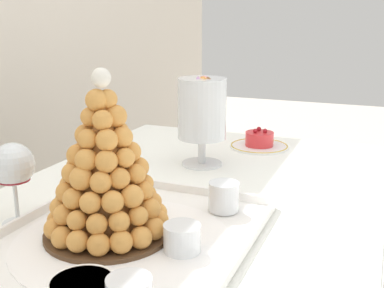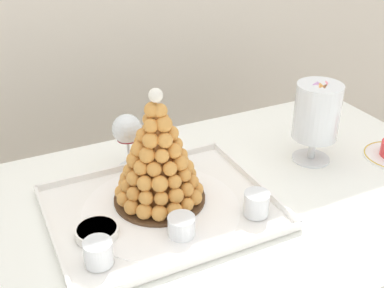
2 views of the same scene
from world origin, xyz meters
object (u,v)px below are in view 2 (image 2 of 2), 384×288
object	(u,v)px
croquembouche	(158,159)
creme_brulee_ramekin	(97,231)
dessert_cup_mid_left	(181,226)
dessert_cup_centre	(256,204)
dessert_cup_left	(98,253)
serving_tray	(161,209)
wine_glass	(127,131)
macaron_goblet	(317,113)

from	to	relation	value
croquembouche	creme_brulee_ramekin	distance (m)	0.22
dessert_cup_mid_left	dessert_cup_centre	size ratio (longest dim) A/B	1.03
dessert_cup_left	serving_tray	bearing A→B (deg)	32.34
croquembouche	dessert_cup_mid_left	xyz separation A→B (m)	(-0.01, -0.15, -0.10)
dessert_cup_mid_left	wine_glass	size ratio (longest dim) A/B	0.39
dessert_cup_mid_left	macaron_goblet	size ratio (longest dim) A/B	0.26
serving_tray	creme_brulee_ramekin	bearing A→B (deg)	-169.28
serving_tray	croquembouche	size ratio (longest dim) A/B	1.79
croquembouche	creme_brulee_ramekin	size ratio (longest dim) A/B	3.02
dessert_cup_mid_left	wine_glass	xyz separation A→B (m)	(-0.00, 0.34, 0.09)
croquembouche	dessert_cup_centre	size ratio (longest dim) A/B	4.87
dessert_cup_centre	creme_brulee_ramekin	xyz separation A→B (m)	(-0.37, 0.09, -0.02)
dessert_cup_mid_left	creme_brulee_ramekin	size ratio (longest dim) A/B	0.64
serving_tray	macaron_goblet	size ratio (longest dim) A/B	2.19
dessert_cup_centre	wine_glass	world-z (taller)	wine_glass
creme_brulee_ramekin	macaron_goblet	bearing A→B (deg)	6.34
macaron_goblet	wine_glass	distance (m)	0.53
macaron_goblet	wine_glass	world-z (taller)	macaron_goblet
croquembouche	wine_glass	world-z (taller)	croquembouche
dessert_cup_centre	creme_brulee_ramekin	world-z (taller)	dessert_cup_centre
serving_tray	dessert_cup_mid_left	world-z (taller)	dessert_cup_mid_left
dessert_cup_left	macaron_goblet	xyz separation A→B (m)	(0.68, 0.16, 0.12)
serving_tray	macaron_goblet	bearing A→B (deg)	4.80
dessert_cup_mid_left	macaron_goblet	xyz separation A→B (m)	(0.49, 0.15, 0.12)
dessert_cup_centre	croquembouche	bearing A→B (deg)	140.07
creme_brulee_ramekin	wine_glass	distance (m)	0.33
serving_tray	creme_brulee_ramekin	size ratio (longest dim) A/B	5.39
dessert_cup_left	croquembouche	bearing A→B (deg)	38.13
creme_brulee_ramekin	dessert_cup_centre	bearing A→B (deg)	-13.37
croquembouche	dessert_cup_centre	bearing A→B (deg)	-39.93
dessert_cup_centre	macaron_goblet	xyz separation A→B (m)	(0.29, 0.16, 0.11)
dessert_cup_mid_left	macaron_goblet	world-z (taller)	macaron_goblet
serving_tray	macaron_goblet	world-z (taller)	macaron_goblet
creme_brulee_ramekin	dessert_cup_left	bearing A→B (deg)	-103.21
dessert_cup_left	dessert_cup_centre	world-z (taller)	dessert_cup_centre
wine_glass	dessert_cup_left	bearing A→B (deg)	-118.23
macaron_goblet	wine_glass	bearing A→B (deg)	158.70
dessert_cup_left	macaron_goblet	size ratio (longest dim) A/B	0.25
dessert_cup_left	dessert_cup_mid_left	size ratio (longest dim) A/B	0.97
croquembouche	dessert_cup_left	xyz separation A→B (m)	(-0.20, -0.16, -0.09)
serving_tray	dessert_cup_mid_left	xyz separation A→B (m)	(0.00, -0.11, 0.02)
serving_tray	croquembouche	bearing A→B (deg)	74.51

